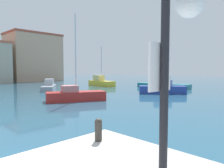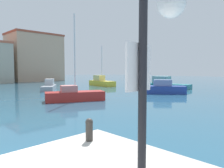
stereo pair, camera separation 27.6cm
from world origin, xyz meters
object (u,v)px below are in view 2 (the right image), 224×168
at_px(motorboat_blue_behind_lamppost, 162,89).
at_px(mooring_bollard, 89,129).
at_px(motorboat_grey_mid_harbor, 49,86).
at_px(lamppost, 143,5).
at_px(sailboat_red_center_channel, 74,95).
at_px(sailboat_yellow_outer_mooring, 101,82).
at_px(motorboat_teal_far_left, 163,84).

bearing_deg(motorboat_blue_behind_lamppost, mooring_bollard, -153.02).
distance_m(mooring_bollard, motorboat_grey_mid_harbor, 26.75).
relative_size(lamppost, sailboat_red_center_channel, 0.50).
distance_m(lamppost, motorboat_grey_mid_harbor, 29.74).
height_order(sailboat_yellow_outer_mooring, motorboat_blue_behind_lamppost, sailboat_yellow_outer_mooring).
height_order(mooring_bollard, sailboat_yellow_outer_mooring, sailboat_yellow_outer_mooring).
relative_size(motorboat_grey_mid_harbor, motorboat_teal_far_left, 0.69).
relative_size(motorboat_blue_behind_lamppost, sailboat_red_center_channel, 0.66).
xyz_separation_m(mooring_bollard, motorboat_grey_mid_harbor, (11.69, 24.04, -0.92)).
height_order(motorboat_grey_mid_harbor, motorboat_blue_behind_lamppost, motorboat_blue_behind_lamppost).
bearing_deg(lamppost, sailboat_yellow_outer_mooring, 48.95).
bearing_deg(mooring_bollard, lamppost, -115.89).
bearing_deg(motorboat_blue_behind_lamppost, motorboat_teal_far_left, 30.79).
bearing_deg(mooring_bollard, sailboat_yellow_outer_mooring, 47.66).
bearing_deg(sailboat_yellow_outer_mooring, lamppost, -131.05).
bearing_deg(sailboat_red_center_channel, sailboat_yellow_outer_mooring, 40.33).
distance_m(motorboat_blue_behind_lamppost, sailboat_red_center_channel, 11.43).
bearing_deg(motorboat_blue_behind_lamppost, motorboat_grey_mid_harbor, 117.60).
bearing_deg(mooring_bollard, motorboat_teal_far_left, 28.06).
distance_m(motorboat_teal_far_left, sailboat_red_center_channel, 18.53).
height_order(mooring_bollard, sailboat_red_center_channel, sailboat_red_center_channel).
distance_m(motorboat_grey_mid_harbor, motorboat_teal_far_left, 17.81).
height_order(lamppost, mooring_bollard, lamppost).
distance_m(mooring_bollard, sailboat_yellow_outer_mooring, 33.00).
bearing_deg(mooring_bollard, sailboat_red_center_channel, 56.95).
xyz_separation_m(mooring_bollard, sailboat_yellow_outer_mooring, (22.22, 24.39, -0.75)).
height_order(motorboat_blue_behind_lamppost, sailboat_red_center_channel, sailboat_red_center_channel).
relative_size(lamppost, sailboat_yellow_outer_mooring, 0.56).
distance_m(lamppost, motorboat_teal_far_left, 32.48).
bearing_deg(motorboat_teal_far_left, motorboat_grey_mid_harbor, 146.10).
height_order(motorboat_teal_far_left, sailboat_red_center_channel, sailboat_red_center_channel).
relative_size(mooring_bollard, motorboat_grey_mid_harbor, 0.10).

